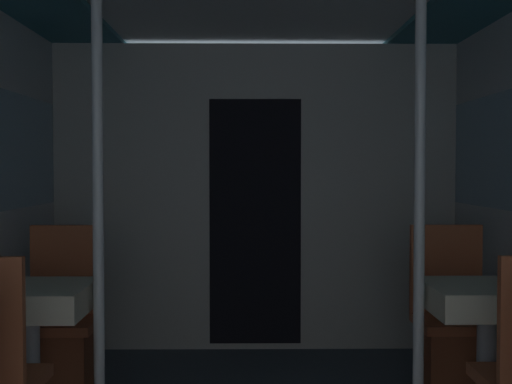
{
  "coord_description": "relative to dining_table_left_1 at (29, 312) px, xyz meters",
  "views": [
    {
      "loc": [
        -0.06,
        -0.94,
        1.28
      ],
      "look_at": [
        -0.01,
        2.62,
        1.16
      ],
      "focal_mm": 50.0,
      "sensor_mm": 36.0,
      "label": 1
    }
  ],
  "objects": [
    {
      "name": "dining_table_right_1",
      "position": [
        2.15,
        0.0,
        0.0
      ],
      "size": [
        0.56,
        0.56,
        0.73
      ],
      "color": "#4C4C51",
      "rests_on": "ground_plane"
    },
    {
      "name": "support_pole_left_1",
      "position": [
        0.33,
        -0.0,
        0.47
      ],
      "size": [
        0.05,
        0.05,
        2.14
      ],
      "color": "silver",
      "rests_on": "ground_plane"
    },
    {
      "name": "bulkhead_far",
      "position": [
        1.08,
        1.71,
        0.46
      ],
      "size": [
        2.81,
        0.09,
        2.14
      ],
      "color": "#A8A8A3",
      "rests_on": "ground_plane"
    },
    {
      "name": "chair_right_far_1",
      "position": [
        2.15,
        0.55,
        -0.31
      ],
      "size": [
        0.41,
        0.41,
        0.95
      ],
      "rotation": [
        0.0,
        0.0,
        3.14
      ],
      "color": "brown",
      "rests_on": "ground_plane"
    },
    {
      "name": "dining_table_left_1",
      "position": [
        0.0,
        0.0,
        0.0
      ],
      "size": [
        0.56,
        0.56,
        0.73
      ],
      "color": "#4C4C51",
      "rests_on": "ground_plane"
    },
    {
      "name": "support_pole_right_1",
      "position": [
        1.82,
        -0.0,
        0.47
      ],
      "size": [
        0.05,
        0.05,
        2.14
      ],
      "color": "silver",
      "rests_on": "ground_plane"
    },
    {
      "name": "chair_left_far_1",
      "position": [
        0.0,
        0.55,
        -0.31
      ],
      "size": [
        0.41,
        0.41,
        0.95
      ],
      "rotation": [
        0.0,
        0.0,
        3.14
      ],
      "color": "brown",
      "rests_on": "ground_plane"
    }
  ]
}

